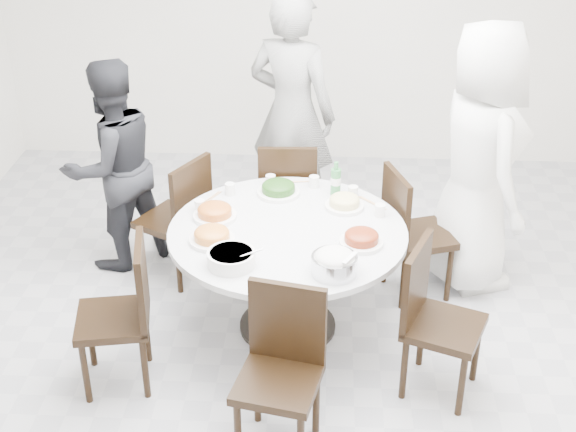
{
  "coord_description": "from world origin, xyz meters",
  "views": [
    {
      "loc": [
        -0.03,
        -4.08,
        3.24
      ],
      "look_at": [
        -0.26,
        0.3,
        0.82
      ],
      "focal_mm": 50.0,
      "sensor_mm": 36.0,
      "label": 1
    }
  ],
  "objects_px": {
    "chair_s": "(278,380)",
    "chair_nw": "(172,218)",
    "rice_bowl": "(334,265)",
    "chair_sw": "(112,316)",
    "dining_table": "(288,280)",
    "diner_left": "(112,166)",
    "chair_se": "(445,324)",
    "soup_bowl": "(231,258)",
    "diner_right": "(479,159)",
    "chair_n": "(288,196)",
    "beverage_bottle": "(336,179)",
    "diner_middle": "(292,114)",
    "chair_ne": "(419,233)"
  },
  "relations": [
    {
      "from": "diner_left",
      "to": "beverage_bottle",
      "type": "relative_size",
      "value": 6.52
    },
    {
      "from": "diner_right",
      "to": "soup_bowl",
      "type": "relative_size",
      "value": 6.76
    },
    {
      "from": "chair_sw",
      "to": "soup_bowl",
      "type": "xyz_separation_m",
      "value": [
        0.69,
        0.16,
        0.32
      ]
    },
    {
      "from": "chair_s",
      "to": "diner_left",
      "type": "distance_m",
      "value": 2.31
    },
    {
      "from": "chair_n",
      "to": "diner_middle",
      "type": "distance_m",
      "value": 0.64
    },
    {
      "from": "chair_s",
      "to": "diner_middle",
      "type": "distance_m",
      "value": 2.55
    },
    {
      "from": "chair_s",
      "to": "diner_middle",
      "type": "height_order",
      "value": "diner_middle"
    },
    {
      "from": "diner_right",
      "to": "chair_se",
      "type": "bearing_deg",
      "value": 148.78
    },
    {
      "from": "diner_middle",
      "to": "beverage_bottle",
      "type": "relative_size",
      "value": 7.98
    },
    {
      "from": "chair_se",
      "to": "chair_s",
      "type": "bearing_deg",
      "value": 142.15
    },
    {
      "from": "chair_sw",
      "to": "diner_left",
      "type": "relative_size",
      "value": 0.6
    },
    {
      "from": "chair_ne",
      "to": "beverage_bottle",
      "type": "distance_m",
      "value": 0.71
    },
    {
      "from": "chair_n",
      "to": "dining_table",
      "type": "bearing_deg",
      "value": 90.54
    },
    {
      "from": "chair_s",
      "to": "rice_bowl",
      "type": "xyz_separation_m",
      "value": [
        0.28,
        0.61,
        0.33
      ]
    },
    {
      "from": "dining_table",
      "to": "chair_s",
      "type": "bearing_deg",
      "value": -89.62
    },
    {
      "from": "dining_table",
      "to": "chair_s",
      "type": "xyz_separation_m",
      "value": [
        0.01,
        -1.09,
        0.1
      ]
    },
    {
      "from": "chair_s",
      "to": "chair_n",
      "type": "bearing_deg",
      "value": 104.05
    },
    {
      "from": "chair_n",
      "to": "chair_s",
      "type": "relative_size",
      "value": 1.0
    },
    {
      "from": "chair_s",
      "to": "rice_bowl",
      "type": "relative_size",
      "value": 3.6
    },
    {
      "from": "diner_left",
      "to": "rice_bowl",
      "type": "distance_m",
      "value": 2.03
    },
    {
      "from": "diner_middle",
      "to": "rice_bowl",
      "type": "xyz_separation_m",
      "value": [
        0.33,
        -1.89,
        -0.16
      ]
    },
    {
      "from": "diner_right",
      "to": "rice_bowl",
      "type": "relative_size",
      "value": 7.22
    },
    {
      "from": "diner_middle",
      "to": "chair_sw",
      "type": "bearing_deg",
      "value": 87.0
    },
    {
      "from": "dining_table",
      "to": "rice_bowl",
      "type": "xyz_separation_m",
      "value": [
        0.29,
        -0.49,
        0.43
      ]
    },
    {
      "from": "chair_sw",
      "to": "chair_se",
      "type": "height_order",
      "value": "same"
    },
    {
      "from": "chair_s",
      "to": "rice_bowl",
      "type": "distance_m",
      "value": 0.75
    },
    {
      "from": "chair_sw",
      "to": "rice_bowl",
      "type": "xyz_separation_m",
      "value": [
        1.28,
        0.1,
        0.33
      ]
    },
    {
      "from": "chair_sw",
      "to": "chair_se",
      "type": "distance_m",
      "value": 1.93
    },
    {
      "from": "chair_n",
      "to": "diner_middle",
      "type": "bearing_deg",
      "value": -93.8
    },
    {
      "from": "soup_bowl",
      "to": "beverage_bottle",
      "type": "xyz_separation_m",
      "value": [
        0.6,
        0.92,
        0.08
      ]
    },
    {
      "from": "dining_table",
      "to": "diner_right",
      "type": "xyz_separation_m",
      "value": [
        1.27,
        0.68,
        0.58
      ]
    },
    {
      "from": "diner_right",
      "to": "chair_n",
      "type": "bearing_deg",
      "value": 60.45
    },
    {
      "from": "chair_n",
      "to": "chair_se",
      "type": "distance_m",
      "value": 1.84
    },
    {
      "from": "dining_table",
      "to": "diner_left",
      "type": "height_order",
      "value": "diner_left"
    },
    {
      "from": "chair_sw",
      "to": "chair_nw",
      "type": "bearing_deg",
      "value": 163.11
    },
    {
      "from": "dining_table",
      "to": "soup_bowl",
      "type": "height_order",
      "value": "soup_bowl"
    },
    {
      "from": "chair_nw",
      "to": "chair_sw",
      "type": "height_order",
      "value": "same"
    },
    {
      "from": "chair_s",
      "to": "chair_nw",
      "type": "bearing_deg",
      "value": 129.32
    },
    {
      "from": "soup_bowl",
      "to": "chair_s",
      "type": "bearing_deg",
      "value": -65.07
    },
    {
      "from": "chair_sw",
      "to": "diner_right",
      "type": "height_order",
      "value": "diner_right"
    },
    {
      "from": "diner_right",
      "to": "soup_bowl",
      "type": "xyz_separation_m",
      "value": [
        -1.57,
        -1.11,
        -0.16
      ]
    },
    {
      "from": "chair_n",
      "to": "diner_right",
      "type": "bearing_deg",
      "value": 164.31
    },
    {
      "from": "chair_ne",
      "to": "chair_s",
      "type": "xyz_separation_m",
      "value": [
        -0.88,
        -1.57,
        0.0
      ]
    },
    {
      "from": "dining_table",
      "to": "chair_se",
      "type": "height_order",
      "value": "chair_se"
    },
    {
      "from": "chair_nw",
      "to": "chair_se",
      "type": "distance_m",
      "value": 2.14
    },
    {
      "from": "diner_left",
      "to": "chair_nw",
      "type": "bearing_deg",
      "value": 114.46
    },
    {
      "from": "chair_s",
      "to": "diner_right",
      "type": "height_order",
      "value": "diner_right"
    },
    {
      "from": "chair_n",
      "to": "chair_nw",
      "type": "distance_m",
      "value": 0.89
    },
    {
      "from": "rice_bowl",
      "to": "chair_s",
      "type": "bearing_deg",
      "value": -115.06
    },
    {
      "from": "dining_table",
      "to": "rice_bowl",
      "type": "bearing_deg",
      "value": -59.03
    }
  ]
}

